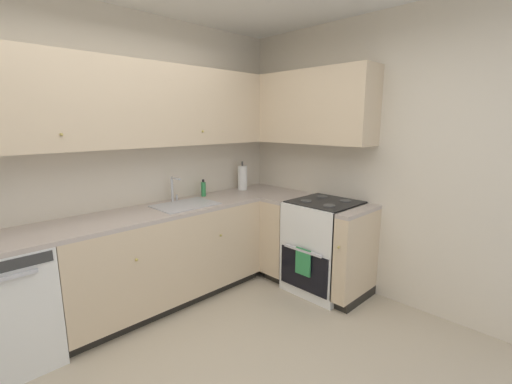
% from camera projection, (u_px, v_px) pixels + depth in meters
% --- Properties ---
extents(wall_back, '(4.02, 0.05, 2.65)m').
position_uv_depth(wall_back, '(99.00, 164.00, 3.00)').
color(wall_back, beige).
rests_on(wall_back, ground_plane).
extents(wall_right, '(0.05, 3.35, 2.65)m').
position_uv_depth(wall_right, '(384.00, 161.00, 3.21)').
color(wall_right, beige).
rests_on(wall_right, ground_plane).
extents(dishwasher, '(0.60, 0.63, 0.88)m').
position_uv_depth(dishwasher, '(2.00, 307.00, 2.37)').
color(dishwasher, white).
rests_on(dishwasher, ground_plane).
extents(lower_cabinets_back, '(1.91, 0.62, 0.88)m').
position_uv_depth(lower_cabinets_back, '(165.00, 257.00, 3.23)').
color(lower_cabinets_back, beige).
rests_on(lower_cabinets_back, ground_plane).
extents(countertop_back, '(3.12, 0.60, 0.03)m').
position_uv_depth(countertop_back, '(163.00, 211.00, 3.14)').
color(countertop_back, '#B7A89E').
rests_on(countertop_back, lower_cabinets_back).
extents(lower_cabinets_right, '(0.62, 1.05, 0.88)m').
position_uv_depth(lower_cabinets_right, '(309.00, 244.00, 3.58)').
color(lower_cabinets_right, beige).
rests_on(lower_cabinets_right, ground_plane).
extents(countertop_right, '(0.60, 1.05, 0.03)m').
position_uv_depth(countertop_right, '(310.00, 202.00, 3.49)').
color(countertop_right, '#B7A89E').
rests_on(countertop_right, lower_cabinets_right).
extents(oven_range, '(0.68, 0.62, 1.06)m').
position_uv_depth(oven_range, '(324.00, 245.00, 3.47)').
color(oven_range, white).
rests_on(oven_range, ground_plane).
extents(upper_cabinets_back, '(2.80, 0.34, 0.72)m').
position_uv_depth(upper_cabinets_back, '(131.00, 105.00, 2.94)').
color(upper_cabinets_back, beige).
extents(upper_cabinets_right, '(0.32, 1.57, 0.72)m').
position_uv_depth(upper_cabinets_right, '(302.00, 108.00, 3.57)').
color(upper_cabinets_right, beige).
extents(sink, '(0.57, 0.40, 0.10)m').
position_uv_depth(sink, '(186.00, 209.00, 3.28)').
color(sink, '#B7B7BC').
rests_on(sink, countertop_back).
extents(faucet, '(0.07, 0.16, 0.25)m').
position_uv_depth(faucet, '(173.00, 187.00, 3.39)').
color(faucet, silver).
rests_on(faucet, countertop_back).
extents(soap_bottle, '(0.05, 0.05, 0.18)m').
position_uv_depth(soap_bottle, '(203.00, 189.00, 3.65)').
color(soap_bottle, '#338C4C').
rests_on(soap_bottle, countertop_back).
extents(paper_towel_roll, '(0.11, 0.11, 0.34)m').
position_uv_depth(paper_towel_roll, '(242.00, 178.00, 4.00)').
color(paper_towel_roll, white).
rests_on(paper_towel_roll, countertop_back).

